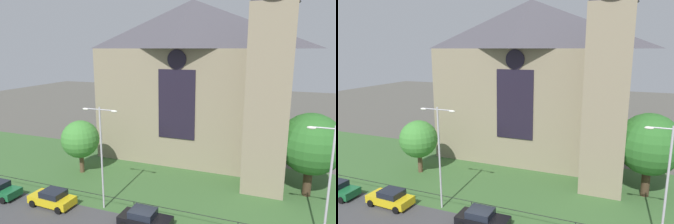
# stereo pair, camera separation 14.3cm
# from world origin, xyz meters

# --- Properties ---
(ground) EXTENTS (160.00, 160.00, 0.00)m
(ground) POSITION_xyz_m (0.00, 10.00, 0.00)
(ground) COLOR #56544C
(grass_verge) EXTENTS (120.00, 20.00, 0.01)m
(grass_verge) POSITION_xyz_m (0.00, 8.00, 0.00)
(grass_verge) COLOR #3D6633
(grass_verge) RESTS_ON ground
(church_building) EXTENTS (23.20, 16.20, 26.00)m
(church_building) POSITION_xyz_m (-0.95, 18.86, 10.27)
(church_building) COLOR gray
(church_building) RESTS_ON ground
(iron_railing) EXTENTS (35.33, 0.07, 1.13)m
(iron_railing) POSITION_xyz_m (-1.72, 2.50, 0.99)
(iron_railing) COLOR black
(iron_railing) RESTS_ON ground
(tree_left_near) EXTENTS (4.25, 4.25, 6.08)m
(tree_left_near) POSITION_xyz_m (-11.48, 8.44, 3.93)
(tree_left_near) COLOR brown
(tree_left_near) RESTS_ON ground
(tree_right_far) EXTENTS (5.86, 5.86, 8.14)m
(tree_right_far) POSITION_xyz_m (12.38, 11.50, 5.18)
(tree_right_far) COLOR #423021
(tree_right_far) RESTS_ON ground
(streetlamp_near) EXTENTS (3.37, 0.26, 9.18)m
(streetlamp_near) POSITION_xyz_m (-4.69, 2.40, 5.75)
(streetlamp_near) COLOR #B2B2B7
(streetlamp_near) RESTS_ON ground
(streetlamp_far) EXTENTS (3.37, 0.26, 9.19)m
(streetlamp_far) POSITION_xyz_m (12.86, 2.40, 5.76)
(streetlamp_far) COLOR #B2B2B7
(streetlamp_far) RESTS_ON ground
(parked_car_yellow) EXTENTS (4.27, 2.16, 1.51)m
(parked_car_yellow) POSITION_xyz_m (-9.20, 1.04, 0.74)
(parked_car_yellow) COLOR gold
(parked_car_yellow) RESTS_ON ground
(parked_car_black) EXTENTS (4.20, 2.02, 1.51)m
(parked_car_black) POSITION_xyz_m (0.04, 0.92, 0.74)
(parked_car_black) COLOR black
(parked_car_black) RESTS_ON ground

